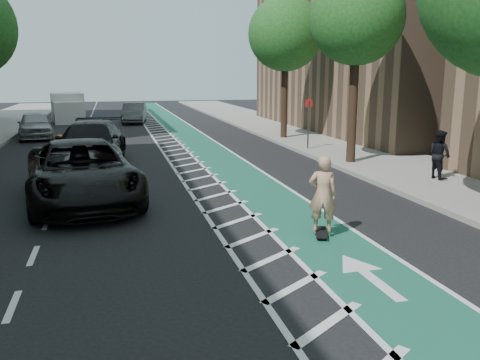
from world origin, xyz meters
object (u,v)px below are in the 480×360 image
object	(u,v)px
suv_far	(90,143)
barrel_a	(77,163)
suv_near	(82,172)
skateboarder	(323,194)

from	to	relation	value
suv_far	barrel_a	distance (m)	1.93
suv_near	suv_far	distance (m)	6.39
skateboarder	barrel_a	size ratio (longest dim) A/B	2.09
suv_near	barrel_a	size ratio (longest dim) A/B	7.57
skateboarder	barrel_a	bearing A→B (deg)	-36.05
skateboarder	suv_near	size ratio (longest dim) A/B	0.28
skateboarder	suv_far	size ratio (longest dim) A/B	0.29
suv_near	barrel_a	distance (m)	4.61
suv_near	suv_far	xyz separation A→B (m)	(0.01, 6.39, -0.01)
suv_near	barrel_a	xyz separation A→B (m)	(-0.41, 4.57, -0.49)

